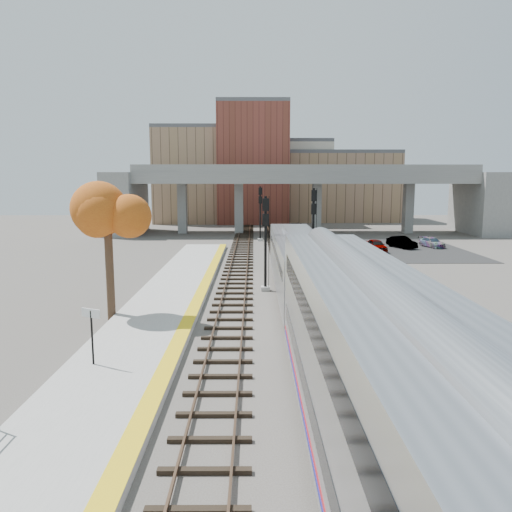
# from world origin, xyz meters

# --- Properties ---
(ground) EXTENTS (160.00, 160.00, 0.00)m
(ground) POSITION_xyz_m (0.00, 0.00, 0.00)
(ground) COLOR #47423D
(ground) RESTS_ON ground
(platform) EXTENTS (4.50, 60.00, 0.35)m
(platform) POSITION_xyz_m (-7.25, 0.00, 0.17)
(platform) COLOR #9E9E99
(platform) RESTS_ON ground
(yellow_strip) EXTENTS (0.70, 60.00, 0.01)m
(yellow_strip) POSITION_xyz_m (-5.35, 0.00, 0.35)
(yellow_strip) COLOR yellow
(yellow_strip) RESTS_ON platform
(tracks) EXTENTS (10.70, 95.00, 0.25)m
(tracks) POSITION_xyz_m (0.93, 12.50, 0.08)
(tracks) COLOR black
(tracks) RESTS_ON ground
(overpass) EXTENTS (54.00, 12.00, 9.50)m
(overpass) POSITION_xyz_m (4.92, 45.00, 5.81)
(overpass) COLOR slate
(overpass) RESTS_ON ground
(buildings_far) EXTENTS (43.00, 21.00, 20.60)m
(buildings_far) POSITION_xyz_m (1.26, 66.57, 7.88)
(buildings_far) COLOR #8E6C52
(buildings_far) RESTS_ON ground
(parking_lot) EXTENTS (14.00, 18.00, 0.04)m
(parking_lot) POSITION_xyz_m (14.00, 28.00, 0.02)
(parking_lot) COLOR black
(parking_lot) RESTS_ON ground
(locomotive) EXTENTS (3.02, 19.05, 4.10)m
(locomotive) POSITION_xyz_m (1.00, 6.20, 2.28)
(locomotive) COLOR #A8AAB2
(locomotive) RESTS_ON ground
(coach) EXTENTS (3.03, 25.00, 5.00)m
(coach) POSITION_xyz_m (1.00, -16.40, 2.80)
(coach) COLOR #A8AAB2
(coach) RESTS_ON ground
(signal_mast_near) EXTENTS (0.60, 0.64, 6.51)m
(signal_mast_near) POSITION_xyz_m (-1.10, 7.94, 3.13)
(signal_mast_near) COLOR #9E9E99
(signal_mast_near) RESTS_ON ground
(signal_mast_mid) EXTENTS (0.60, 0.64, 6.91)m
(signal_mast_mid) POSITION_xyz_m (3.00, 15.09, 3.40)
(signal_mast_mid) COLOR #9E9E99
(signal_mast_mid) RESTS_ON ground
(signal_mast_far) EXTENTS (0.60, 0.64, 6.73)m
(signal_mast_far) POSITION_xyz_m (-1.10, 35.79, 3.28)
(signal_mast_far) COLOR #9E9E99
(signal_mast_far) RESTS_ON ground
(station_sign) EXTENTS (0.84, 0.42, 2.27)m
(station_sign) POSITION_xyz_m (-8.31, -6.68, 1.98)
(station_sign) COLOR black
(station_sign) RESTS_ON platform
(tree) EXTENTS (3.60, 3.60, 7.97)m
(tree) POSITION_xyz_m (-9.72, 0.89, 5.91)
(tree) COLOR #382619
(tree) RESTS_ON ground
(car_a) EXTENTS (1.84, 3.88, 1.28)m
(car_a) POSITION_xyz_m (11.07, 26.49, 0.68)
(car_a) COLOR #99999E
(car_a) RESTS_ON parking_lot
(car_b) EXTENTS (2.77, 4.12, 1.28)m
(car_b) POSITION_xyz_m (14.57, 29.18, 0.68)
(car_b) COLOR #99999E
(car_b) RESTS_ON parking_lot
(car_c) EXTENTS (2.43, 3.94, 1.07)m
(car_c) POSITION_xyz_m (18.19, 29.86, 0.57)
(car_c) COLOR #99999E
(car_c) RESTS_ON parking_lot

